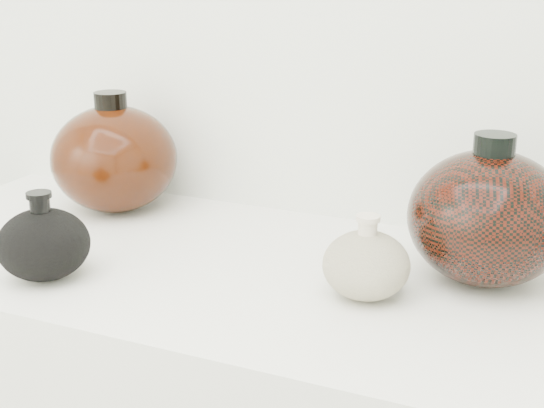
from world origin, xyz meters
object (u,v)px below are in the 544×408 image
at_px(cream_gourd_vase, 366,264).
at_px(right_round_pot, 488,217).
at_px(left_round_pot, 114,158).
at_px(black_gourd_vase, 44,244).

relative_size(cream_gourd_vase, right_round_pot, 0.57).
bearing_deg(left_round_pot, right_round_pot, -4.83).
distance_m(cream_gourd_vase, left_round_pot, 0.52).
relative_size(black_gourd_vase, right_round_pot, 0.59).
height_order(black_gourd_vase, right_round_pot, right_round_pot).
bearing_deg(right_round_pot, left_round_pot, 175.17).
distance_m(black_gourd_vase, left_round_pot, 0.30).
relative_size(black_gourd_vase, cream_gourd_vase, 1.04).
xyz_separation_m(left_round_pot, right_round_pot, (0.62, -0.05, -0.00)).
height_order(cream_gourd_vase, left_round_pot, left_round_pot).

